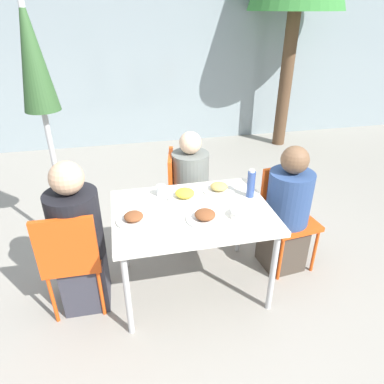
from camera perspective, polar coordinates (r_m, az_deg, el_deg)
ground_plane at (r=3.00m, az=0.00°, el=-15.21°), size 24.00×24.00×0.00m
building_facade at (r=5.83m, az=-8.36°, el=22.57°), size 10.00×0.20×3.00m
dining_table at (r=2.57m, az=0.00°, el=-4.20°), size 1.17×0.85×0.74m
chair_left at (r=2.60m, az=-19.44°, el=-9.80°), size 0.41×0.41×0.89m
person_left at (r=2.64m, az=-18.32°, el=-8.02°), size 0.36×0.36×1.20m
chair_right at (r=3.08m, az=15.44°, el=-2.78°), size 0.44×0.44×0.89m
person_right at (r=2.99m, az=15.48°, el=-3.59°), size 0.36×0.36×1.14m
chair_far at (r=3.29m, az=-1.67°, el=0.50°), size 0.47×0.47×0.89m
person_far at (r=3.25m, az=-0.26°, el=0.05°), size 0.36×0.36×1.11m
closed_umbrella at (r=2.93m, az=-24.39°, el=16.62°), size 0.36×0.36×2.20m
plate_0 at (r=2.79m, az=4.52°, el=0.65°), size 0.26×0.26×0.07m
plate_1 at (r=2.43m, az=-9.68°, el=-4.32°), size 0.25×0.25×0.07m
plate_2 at (r=2.41m, az=2.19°, el=-4.09°), size 0.27×0.27×0.07m
plate_3 at (r=2.68m, az=-1.20°, el=-0.48°), size 0.28×0.28×0.07m
bottle at (r=2.70m, az=9.80°, el=1.35°), size 0.06×0.06×0.23m
drinking_cup at (r=2.72m, az=-5.14°, el=0.24°), size 0.08×0.08×0.08m
salad_bowl at (r=2.47m, az=8.25°, el=-3.57°), size 0.16×0.16×0.05m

